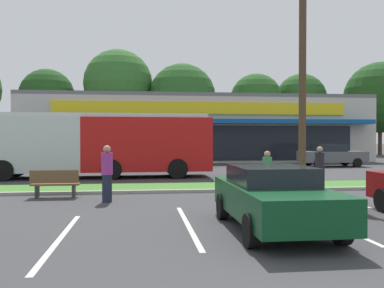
{
  "coord_description": "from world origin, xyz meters",
  "views": [
    {
      "loc": [
        -2.32,
        -2.6,
        2.05
      ],
      "look_at": [
        0.2,
        18.1,
        1.72
      ],
      "focal_mm": 39.11,
      "sensor_mm": 36.0,
      "label": 1
    }
  ],
  "objects_px": {
    "car_2": "(176,156)",
    "pedestrian_far": "(267,174)",
    "car_4": "(273,197)",
    "pedestrian_near_bench": "(107,174)",
    "bus_stop_bench": "(55,183)",
    "pedestrian_by_pole": "(320,169)",
    "utility_pole": "(300,42)",
    "city_bus": "(95,143)",
    "car_3": "(331,155)"
  },
  "relations": [
    {
      "from": "car_2",
      "to": "pedestrian_far",
      "type": "xyz_separation_m",
      "value": [
        1.9,
        -14.7,
        0.05
      ]
    },
    {
      "from": "car_4",
      "to": "pedestrian_near_bench",
      "type": "xyz_separation_m",
      "value": [
        -3.99,
        4.48,
        0.17
      ]
    },
    {
      "from": "bus_stop_bench",
      "to": "pedestrian_near_bench",
      "type": "bearing_deg",
      "value": 146.99
    },
    {
      "from": "car_4",
      "to": "car_2",
      "type": "bearing_deg",
      "value": -178.43
    },
    {
      "from": "pedestrian_by_pole",
      "to": "bus_stop_bench",
      "type": "bearing_deg",
      "value": -44.94
    },
    {
      "from": "car_2",
      "to": "pedestrian_far",
      "type": "bearing_deg",
      "value": 97.35
    },
    {
      "from": "pedestrian_near_bench",
      "to": "bus_stop_bench",
      "type": "bearing_deg",
      "value": -3.43
    },
    {
      "from": "car_2",
      "to": "pedestrian_far",
      "type": "relative_size",
      "value": 2.91
    },
    {
      "from": "utility_pole",
      "to": "car_4",
      "type": "relative_size",
      "value": 2.53
    },
    {
      "from": "city_bus",
      "to": "pedestrian_near_bench",
      "type": "height_order",
      "value": "city_bus"
    },
    {
      "from": "car_4",
      "to": "pedestrian_far",
      "type": "xyz_separation_m",
      "value": [
        1.36,
        4.86,
        0.06
      ]
    },
    {
      "from": "city_bus",
      "to": "pedestrian_far",
      "type": "relative_size",
      "value": 7.42
    },
    {
      "from": "car_2",
      "to": "pedestrian_near_bench",
      "type": "distance_m",
      "value": 15.46
    },
    {
      "from": "car_2",
      "to": "car_4",
      "type": "bearing_deg",
      "value": 91.57
    },
    {
      "from": "bus_stop_bench",
      "to": "pedestrian_far",
      "type": "relative_size",
      "value": 1.0
    },
    {
      "from": "utility_pole",
      "to": "pedestrian_near_bench",
      "type": "relative_size",
      "value": 6.23
    },
    {
      "from": "utility_pole",
      "to": "pedestrian_far",
      "type": "xyz_separation_m",
      "value": [
        -2.22,
        -2.75,
        -5.18
      ]
    },
    {
      "from": "city_bus",
      "to": "pedestrian_by_pole",
      "type": "xyz_separation_m",
      "value": [
        9.04,
        -6.65,
        -0.9
      ]
    },
    {
      "from": "car_4",
      "to": "pedestrian_far",
      "type": "height_order",
      "value": "pedestrian_far"
    },
    {
      "from": "car_2",
      "to": "pedestrian_by_pole",
      "type": "relative_size",
      "value": 2.71
    },
    {
      "from": "car_2",
      "to": "pedestrian_by_pole",
      "type": "xyz_separation_m",
      "value": [
        4.32,
        -13.45,
        0.11
      ]
    },
    {
      "from": "bus_stop_bench",
      "to": "pedestrian_near_bench",
      "type": "distance_m",
      "value": 2.22
    },
    {
      "from": "pedestrian_by_pole",
      "to": "car_2",
      "type": "bearing_deg",
      "value": -119.68
    },
    {
      "from": "city_bus",
      "to": "bus_stop_bench",
      "type": "xyz_separation_m",
      "value": [
        -0.57,
        -7.08,
        -1.26
      ]
    },
    {
      "from": "utility_pole",
      "to": "car_3",
      "type": "bearing_deg",
      "value": 59.14
    },
    {
      "from": "pedestrian_near_bench",
      "to": "pedestrian_by_pole",
      "type": "bearing_deg",
      "value": -138.67
    },
    {
      "from": "bus_stop_bench",
      "to": "car_4",
      "type": "height_order",
      "value": "car_4"
    },
    {
      "from": "pedestrian_by_pole",
      "to": "car_3",
      "type": "bearing_deg",
      "value": -164.58
    },
    {
      "from": "car_3",
      "to": "pedestrian_far",
      "type": "xyz_separation_m",
      "value": [
        -9.03,
        -14.14,
        -0.0
      ]
    },
    {
      "from": "city_bus",
      "to": "pedestrian_near_bench",
      "type": "relative_size",
      "value": 6.56
    },
    {
      "from": "bus_stop_bench",
      "to": "car_4",
      "type": "relative_size",
      "value": 0.36
    },
    {
      "from": "utility_pole",
      "to": "car_2",
      "type": "xyz_separation_m",
      "value": [
        -4.12,
        11.95,
        -5.22
      ]
    },
    {
      "from": "pedestrian_near_bench",
      "to": "utility_pole",
      "type": "bearing_deg",
      "value": -127.98
    },
    {
      "from": "car_4",
      "to": "pedestrian_far",
      "type": "distance_m",
      "value": 5.05
    },
    {
      "from": "city_bus",
      "to": "pedestrian_by_pole",
      "type": "relative_size",
      "value": 6.9
    },
    {
      "from": "car_4",
      "to": "car_3",
      "type": "bearing_deg",
      "value": 151.34
    },
    {
      "from": "car_3",
      "to": "car_4",
      "type": "height_order",
      "value": "car_3"
    },
    {
      "from": "pedestrian_near_bench",
      "to": "pedestrian_far",
      "type": "bearing_deg",
      "value": -146.43
    },
    {
      "from": "pedestrian_by_pole",
      "to": "pedestrian_far",
      "type": "xyz_separation_m",
      "value": [
        -2.43,
        -1.24,
        -0.06
      ]
    },
    {
      "from": "car_4",
      "to": "pedestrian_near_bench",
      "type": "relative_size",
      "value": 2.46
    },
    {
      "from": "utility_pole",
      "to": "pedestrian_far",
      "type": "height_order",
      "value": "utility_pole"
    },
    {
      "from": "car_4",
      "to": "utility_pole",
      "type": "bearing_deg",
      "value": 154.81
    },
    {
      "from": "car_4",
      "to": "pedestrian_by_pole",
      "type": "distance_m",
      "value": 7.18
    },
    {
      "from": "pedestrian_far",
      "to": "pedestrian_by_pole",
      "type": "bearing_deg",
      "value": -60.35
    },
    {
      "from": "car_3",
      "to": "car_4",
      "type": "xyz_separation_m",
      "value": [
        -10.38,
        -19.0,
        -0.06
      ]
    },
    {
      "from": "car_4",
      "to": "pedestrian_near_bench",
      "type": "bearing_deg",
      "value": -138.35
    },
    {
      "from": "bus_stop_bench",
      "to": "pedestrian_near_bench",
      "type": "height_order",
      "value": "pedestrian_near_bench"
    },
    {
      "from": "city_bus",
      "to": "pedestrian_near_bench",
      "type": "distance_m",
      "value": 8.41
    },
    {
      "from": "pedestrian_near_bench",
      "to": "pedestrian_by_pole",
      "type": "distance_m",
      "value": 7.94
    },
    {
      "from": "utility_pole",
      "to": "car_3",
      "type": "relative_size",
      "value": 2.49
    }
  ]
}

